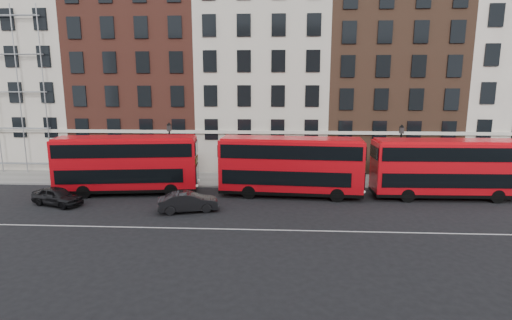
# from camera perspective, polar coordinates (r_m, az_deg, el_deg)

# --- Properties ---
(ground) EXTENTS (120.00, 120.00, 0.00)m
(ground) POSITION_cam_1_polar(r_m,az_deg,el_deg) (26.71, -0.50, -8.39)
(ground) COLOR black
(ground) RESTS_ON ground
(pavement) EXTENTS (80.00, 5.00, 0.15)m
(pavement) POSITION_cam_1_polar(r_m,az_deg,el_deg) (36.75, 0.54, -2.85)
(pavement) COLOR gray
(pavement) RESTS_ON ground
(kerb) EXTENTS (80.00, 0.30, 0.16)m
(kerb) POSITION_cam_1_polar(r_m,az_deg,el_deg) (34.33, 0.35, -3.84)
(kerb) COLOR gray
(kerb) RESTS_ON ground
(road_centre_line) EXTENTS (70.00, 0.12, 0.01)m
(road_centre_line) POSITION_cam_1_polar(r_m,az_deg,el_deg) (24.84, -0.80, -9.90)
(road_centre_line) COLOR white
(road_centre_line) RESTS_ON ground
(building_terrace) EXTENTS (64.00, 11.95, 22.00)m
(building_terrace) POSITION_cam_1_polar(r_m,az_deg,el_deg) (43.10, 0.61, 12.81)
(building_terrace) COLOR #B8AE9F
(building_terrace) RESTS_ON ground
(bus_b) EXTENTS (11.33, 4.02, 4.66)m
(bus_b) POSITION_cam_1_polar(r_m,az_deg,el_deg) (33.62, -17.99, -0.46)
(bus_b) COLOR red
(bus_b) RESTS_ON ground
(bus_c) EXTENTS (11.28, 3.46, 4.67)m
(bus_c) POSITION_cam_1_polar(r_m,az_deg,el_deg) (31.40, 4.89, -0.74)
(bus_c) COLOR red
(bus_c) RESTS_ON ground
(bus_d) EXTENTS (11.01, 2.90, 4.60)m
(bus_d) POSITION_cam_1_polar(r_m,az_deg,el_deg) (33.92, 25.35, -0.95)
(bus_d) COLOR red
(bus_d) RESTS_ON ground
(car_rear) EXTENTS (4.25, 2.80, 1.35)m
(car_rear) POSITION_cam_1_polar(r_m,az_deg,el_deg) (32.81, -26.52, -4.65)
(car_rear) COLOR black
(car_rear) RESTS_ON ground
(car_front) EXTENTS (4.42, 2.53, 1.38)m
(car_front) POSITION_cam_1_polar(r_m,az_deg,el_deg) (28.38, -9.64, -5.91)
(car_front) COLOR #242427
(car_front) RESTS_ON ground
(lamp_post_left) EXTENTS (0.44, 0.44, 5.33)m
(lamp_post_left) POSITION_cam_1_polar(r_m,az_deg,el_deg) (35.86, -12.19, 1.46)
(lamp_post_left) COLOR black
(lamp_post_left) RESTS_ON pavement
(lamp_post_right) EXTENTS (0.44, 0.44, 5.33)m
(lamp_post_right) POSITION_cam_1_polar(r_m,az_deg,el_deg) (35.52, 19.88, 0.95)
(lamp_post_right) COLOR black
(lamp_post_right) RESTS_ON pavement
(iron_railings) EXTENTS (6.60, 0.06, 1.00)m
(iron_railings) POSITION_cam_1_polar(r_m,az_deg,el_deg) (38.76, 0.69, -1.25)
(iron_railings) COLOR black
(iron_railings) RESTS_ON pavement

